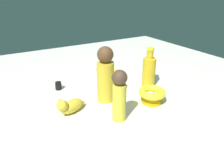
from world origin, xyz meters
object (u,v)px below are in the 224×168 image
Objects in this scene: person_figure_child at (119,95)px; person_figure_adult at (106,75)px; banana at (109,71)px; nail_polish_jar at (58,86)px; cat_figurine at (70,106)px; bowl at (152,94)px; bottle_tall at (149,71)px.

person_figure_adult is at bearing 78.73° from person_figure_child.
banana is 0.33m from nail_polish_jar.
person_figure_child is at bearing -73.28° from nail_polish_jar.
person_figure_adult reaches higher than cat_figurine.
banana is 0.46m from cat_figurine.
person_figure_child is at bearing -167.92° from bowl.
cat_figurine is at bearing 136.30° from person_figure_child.
person_figure_adult is (0.03, 0.17, 0.02)m from person_figure_child.
banana is 4.61× the size of nail_polish_jar.
person_figure_adult is (0.18, 0.02, 0.09)m from cat_figurine.
banana is 1.28× the size of cat_figurine.
bowl is at bearing -15.94° from cat_figurine.
bottle_tall is at bearing 168.25° from banana.
cat_figurine reaches higher than bowl.
person_figure_child is 0.36m from bottle_tall.
nail_polish_jar is at bearing 154.57° from bottle_tall.
person_figure_adult is (-0.27, -0.02, 0.04)m from bottle_tall.
person_figure_adult is at bearing 7.58° from cat_figurine.
cat_figurine is at bearing -173.90° from bottle_tall.
person_figure_adult is at bearing 143.37° from bowl.
bottle_tall is 0.27m from person_figure_adult.
bowl is at bearing -36.63° from person_figure_adult.
cat_figurine is 0.56× the size of person_figure_adult.
bottle_tall is (0.10, -0.25, 0.06)m from banana.
bottle_tall is at bearing 5.10° from person_figure_adult.
banana is at bearing 57.51° from person_figure_adult.
cat_figurine reaches higher than banana.
bottle_tall reaches higher than banana.
banana is at bearing 64.85° from person_figure_child.
bottle_tall is (0.10, 0.15, 0.04)m from bowl.
person_figure_adult reaches higher than bottle_tall.
banana is at bearing 39.69° from cat_figurine.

